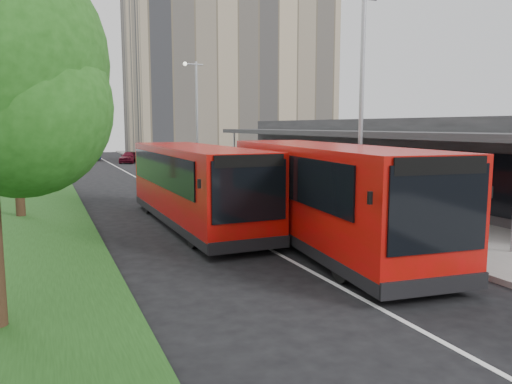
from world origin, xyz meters
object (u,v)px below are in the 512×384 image
tree_mid (12,80)px  tree_far (23,99)px  bus_main (324,195)px  car_near (129,157)px  lamp_post_far (196,111)px  lamp_post_near (360,95)px  litter_bin (272,184)px  bus_second (195,185)px  car_far (90,155)px  bollard (226,171)px

tree_mid → tree_far: bearing=90.0°
tree_far → bus_main: size_ratio=0.73×
tree_mid → tree_far: tree_mid is taller
car_near → lamp_post_far: bearing=-57.8°
lamp_post_near → car_near: (-2.27, 35.72, -4.12)m
tree_mid → car_near: tree_mid is taller
bus_main → car_near: 37.46m
lamp_post_far → lamp_post_near: bearing=-90.0°
tree_far → litter_bin: size_ratio=9.49×
lamp_post_far → bus_second: size_ratio=0.77×
bus_second → lamp_post_near: bearing=-29.4°
tree_mid → bus_second: bearing=-35.1°
car_far → bollard: bearing=-88.1°
lamp_post_far → bus_main: lamp_post_far is taller
lamp_post_near → bus_main: lamp_post_near is taller
litter_bin → car_far: (-6.55, 32.21, -0.01)m
tree_mid → car_far: bearing=80.7°
tree_far → car_near: size_ratio=2.33×
litter_bin → bollard: size_ratio=0.94×
car_near → litter_bin: bearing=-58.8°
lamp_post_near → litter_bin: bearing=83.5°
bollard → car_near: size_ratio=0.26×
tree_far → car_near: (8.86, 16.67, -4.66)m
car_far → bus_main: bearing=-99.1°
bus_second → car_far: 38.79m
tree_far → car_near: tree_far is taller
lamp_post_far → bollard: (1.16, -3.09, -4.11)m
bollard → car_far: size_ratio=0.26×
car_near → bollard: bearing=-55.7°
tree_mid → car_far: 35.35m
car_far → tree_mid: bearing=-112.4°
bus_main → bus_second: (-2.72, 4.55, -0.09)m
litter_bin → lamp_post_near: bearing=-96.5°
litter_bin → car_far: size_ratio=0.25×
bus_main → bollard: size_ratio=12.16×
lamp_post_far → car_far: (-5.48, 21.60, -4.15)m
bus_main → car_near: (0.13, 37.45, -0.99)m
tree_far → litter_bin: (12.20, -9.65, -4.68)m
tree_far → bus_second: 17.71m
tree_mid → lamp_post_far: bearing=49.3°
lamp_post_far → car_far: lamp_post_far is taller
tree_mid → lamp_post_far: tree_mid is taller
lamp_post_far → car_near: bearing=98.2°
lamp_post_near → bus_main: 4.31m
tree_far → car_near: bearing=62.0°
lamp_post_near → bollard: 17.44m
car_near → car_far: (-3.21, 5.89, -0.03)m
lamp_post_near → bus_second: bearing=151.1°
tree_far → lamp_post_far: lamp_post_far is taller
litter_bin → car_far: bearing=101.5°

